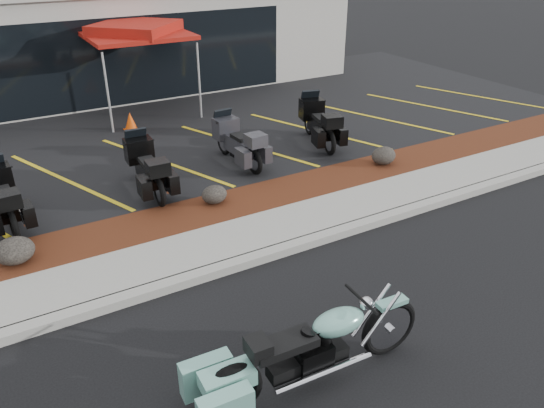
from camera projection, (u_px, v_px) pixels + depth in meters
ground at (283, 289)px, 8.39m from camera, size 90.00×90.00×0.00m
curb at (256, 258)px, 9.04m from camera, size 24.00×0.25×0.15m
sidewalk at (238, 239)px, 9.58m from camera, size 24.00×1.20×0.15m
mulch_bed at (211, 212)px, 10.50m from camera, size 24.00×1.20×0.16m
upper_lot at (131, 132)px, 14.67m from camera, size 26.00×9.60×0.15m
dealership_building at (72, 28)px, 18.61m from camera, size 18.00×8.16×4.00m
boulder_left at (14, 251)px, 8.66m from camera, size 0.64×0.54×0.46m
boulder_mid at (214, 194)px, 10.61m from camera, size 0.52×0.43×0.37m
boulder_right at (384, 156)px, 12.37m from camera, size 0.59×0.49×0.42m
hero_cruiser at (390, 320)px, 6.87m from camera, size 3.20×0.94×1.12m
touring_black_mid at (138, 154)px, 11.48m from camera, size 0.84×2.04×1.17m
touring_grey at (224, 132)px, 12.79m from camera, size 0.86×2.00×1.14m
touring_black_rear at (310, 113)px, 14.03m from camera, size 1.29×2.22×1.21m
traffic_cone at (131, 121)px, 14.49m from camera, size 0.46×0.46×0.50m
popup_canopy at (136, 32)px, 14.97m from camera, size 3.16×3.16×2.60m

